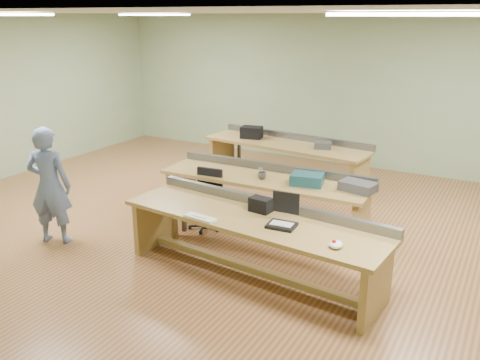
# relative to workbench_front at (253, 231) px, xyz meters

# --- Properties ---
(floor) EXTENTS (10.00, 10.00, 0.00)m
(floor) POSITION_rel_workbench_front_xyz_m (-0.92, 1.16, -0.56)
(floor) COLOR #9A633A
(floor) RESTS_ON ground
(ceiling) EXTENTS (10.00, 10.00, 0.00)m
(ceiling) POSITION_rel_workbench_front_xyz_m (-0.92, 1.16, 2.44)
(ceiling) COLOR silver
(ceiling) RESTS_ON wall_back
(wall_back) EXTENTS (10.00, 0.04, 3.00)m
(wall_back) POSITION_rel_workbench_front_xyz_m (-0.92, 5.16, 0.94)
(wall_back) COLOR #8DA77E
(wall_back) RESTS_ON floor
(wall_left) EXTENTS (0.04, 8.00, 3.00)m
(wall_left) POSITION_rel_workbench_front_xyz_m (-5.92, 1.16, 0.94)
(wall_left) COLOR #8DA77E
(wall_left) RESTS_ON floor
(fluor_panels) EXTENTS (6.20, 3.50, 0.03)m
(fluor_panels) POSITION_rel_workbench_front_xyz_m (-0.92, 1.16, 2.41)
(fluor_panels) COLOR white
(fluor_panels) RESTS_ON ceiling
(workbench_front) EXTENTS (3.30, 1.14, 0.86)m
(workbench_front) POSITION_rel_workbench_front_xyz_m (0.00, 0.00, 0.00)
(workbench_front) COLOR olive
(workbench_front) RESTS_ON floor
(workbench_mid) EXTENTS (3.09, 0.90, 0.86)m
(workbench_mid) POSITION_rel_workbench_front_xyz_m (-0.56, 1.43, -0.00)
(workbench_mid) COLOR olive
(workbench_mid) RESTS_ON floor
(workbench_back) EXTENTS (3.15, 1.12, 0.86)m
(workbench_back) POSITION_rel_workbench_front_xyz_m (-1.14, 3.42, -0.00)
(workbench_back) COLOR olive
(workbench_back) RESTS_ON floor
(person) EXTENTS (0.69, 0.57, 1.61)m
(person) POSITION_rel_workbench_front_xyz_m (-2.81, -0.49, 0.24)
(person) COLOR #6C82B1
(person) RESTS_ON floor
(laptop_base) EXTENTS (0.33, 0.28, 0.03)m
(laptop_base) POSITION_rel_workbench_front_xyz_m (0.41, -0.11, 0.20)
(laptop_base) COLOR black
(laptop_base) RESTS_ON workbench_front
(laptop_screen) EXTENTS (0.31, 0.04, 0.24)m
(laptop_screen) POSITION_rel_workbench_front_xyz_m (0.40, 0.01, 0.43)
(laptop_screen) COLOR black
(laptop_screen) RESTS_ON laptop_base
(keyboard) EXTENTS (0.41, 0.17, 0.02)m
(keyboard) POSITION_rel_workbench_front_xyz_m (-0.50, -0.35, 0.20)
(keyboard) COLOR beige
(keyboard) RESTS_ON workbench_front
(trackball_mouse) EXTENTS (0.16, 0.18, 0.07)m
(trackball_mouse) POSITION_rel_workbench_front_xyz_m (1.10, -0.32, 0.22)
(trackball_mouse) COLOR white
(trackball_mouse) RESTS_ON workbench_front
(camera_bag) EXTENTS (0.27, 0.19, 0.17)m
(camera_bag) POSITION_rel_workbench_front_xyz_m (-0.00, 0.18, 0.27)
(camera_bag) COLOR black
(camera_bag) RESTS_ON workbench_front
(task_chair) EXTENTS (0.51, 0.51, 0.87)m
(task_chair) POSITION_rel_workbench_front_xyz_m (-1.27, 0.92, -0.25)
(task_chair) COLOR black
(task_chair) RESTS_ON floor
(parts_bin_teal) EXTENTS (0.49, 0.40, 0.15)m
(parts_bin_teal) POSITION_rel_workbench_front_xyz_m (0.09, 1.39, 0.26)
(parts_bin_teal) COLOR #153E46
(parts_bin_teal) RESTS_ON workbench_mid
(parts_bin_grey) EXTENTS (0.50, 0.36, 0.12)m
(parts_bin_grey) POSITION_rel_workbench_front_xyz_m (0.78, 1.48, 0.25)
(parts_bin_grey) COLOR #353537
(parts_bin_grey) RESTS_ON workbench_mid
(mug) EXTENTS (0.15, 0.15, 0.10)m
(mug) POSITION_rel_workbench_front_xyz_m (-0.56, 1.31, 0.23)
(mug) COLOR #353537
(mug) RESTS_ON workbench_mid
(drinks_can) EXTENTS (0.08, 0.08, 0.11)m
(drinks_can) POSITION_rel_workbench_front_xyz_m (-0.65, 1.46, 0.24)
(drinks_can) COLOR #BDBCC1
(drinks_can) RESTS_ON workbench_mid
(storage_box_back) EXTENTS (0.43, 0.34, 0.22)m
(storage_box_back) POSITION_rel_workbench_front_xyz_m (-1.88, 3.45, 0.30)
(storage_box_back) COLOR black
(storage_box_back) RESTS_ON workbench_back
(tray_back) EXTENTS (0.34, 0.29, 0.12)m
(tray_back) POSITION_rel_workbench_front_xyz_m (-0.42, 3.36, 0.24)
(tray_back) COLOR #353537
(tray_back) RESTS_ON workbench_back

